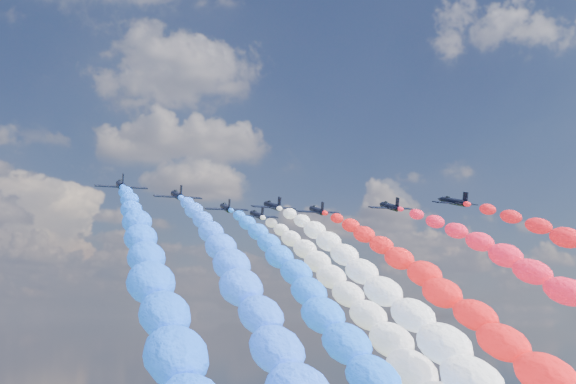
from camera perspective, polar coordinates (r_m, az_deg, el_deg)
name	(u,v)px	position (r m, az deg, el deg)	size (l,w,h in m)	color
jet_0	(121,185)	(134.63, -13.13, 0.53)	(9.39, 12.59, 2.77)	black
trail_0	(150,295)	(79.72, -10.91, -8.03)	(6.17, 101.91, 46.30)	blue
jet_1	(177,195)	(143.84, -8.79, -0.26)	(9.39, 12.59, 2.77)	black
trail_1	(237,298)	(89.74, -4.10, -8.36)	(6.17, 101.91, 46.30)	#2561FF
jet_2	(226,208)	(159.06, -4.95, -1.26)	(9.39, 12.59, 2.77)	black
trail_2	(301,300)	(106.04, 1.05, -8.61)	(6.17, 101.91, 46.30)	blue
jet_3	(273,206)	(155.76, -1.23, -1.11)	(9.39, 12.59, 2.77)	black
trail_3	(374,300)	(103.98, 6.87, -8.51)	(6.17, 101.91, 46.30)	white
jet_4	(257,215)	(169.94, -2.46, -1.83)	(9.39, 12.59, 2.77)	black
trail_4	(339,302)	(117.76, 4.11, -8.71)	(6.17, 101.91, 46.30)	silver
jet_5	(317,210)	(162.62, 2.32, -1.47)	(9.39, 12.59, 2.77)	black
trail_5	(434,301)	(112.31, 11.53, -8.48)	(6.17, 101.91, 46.30)	red
jet_6	(390,207)	(158.23, 8.08, -1.15)	(9.39, 12.59, 2.77)	black
trail_6	(551,300)	(110.87, 20.18, -8.07)	(6.17, 101.91, 46.30)	#FB1838
jet_7	(454,202)	(153.86, 13.01, -0.75)	(9.39, 12.59, 2.77)	black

